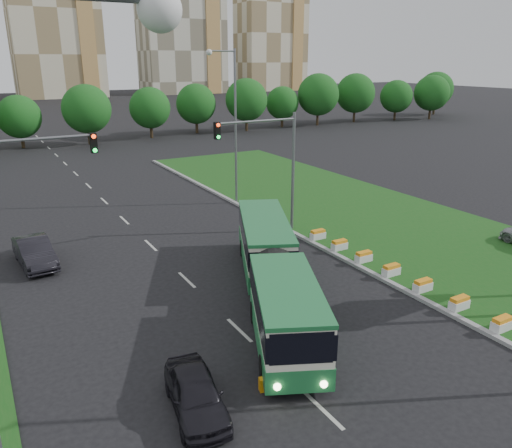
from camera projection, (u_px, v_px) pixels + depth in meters
ground at (296, 314)px, 23.15m from camera, size 360.00×360.00×0.00m
grass_median at (384, 222)px, 35.85m from camera, size 14.00×60.00×0.15m
median_kerb at (304, 238)px, 32.57m from camera, size 0.30×60.00×0.18m
lane_markings at (117, 213)px, 38.21m from camera, size 0.20×100.00×0.01m
flower_planters at (407, 277)px, 25.92m from camera, size 1.10×15.90×0.60m
traffic_mast_median at (272, 156)px, 31.96m from camera, size 5.76×0.32×8.00m
traffic_mast_left at (15, 188)px, 23.99m from camera, size 5.76×0.32×8.00m
street_lamps at (155, 157)px, 28.09m from camera, size 36.00×60.00×12.00m
tree_line at (140, 108)px, 71.75m from camera, size 120.00×8.00×9.00m
apartment_tower_ceast at (53, 9)px, 145.90m from camera, size 25.00×15.00×50.00m
apartment_tower_east at (181, 20)px, 165.24m from camera, size 27.00×15.00×47.00m
midrise_east at (271, 34)px, 182.85m from camera, size 24.00×14.00×40.00m
articulated_bus at (267, 271)px, 23.94m from camera, size 2.43×15.57×2.56m
car_left_near at (196, 394)px, 16.54m from camera, size 2.28×4.26×1.38m
car_left_far at (34, 252)px, 28.39m from camera, size 2.04×4.91×1.58m
pedestrian at (279, 349)px, 18.82m from camera, size 0.58×0.70×1.63m
shopping_trolley at (263, 384)px, 17.70m from camera, size 0.30×0.32×0.51m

